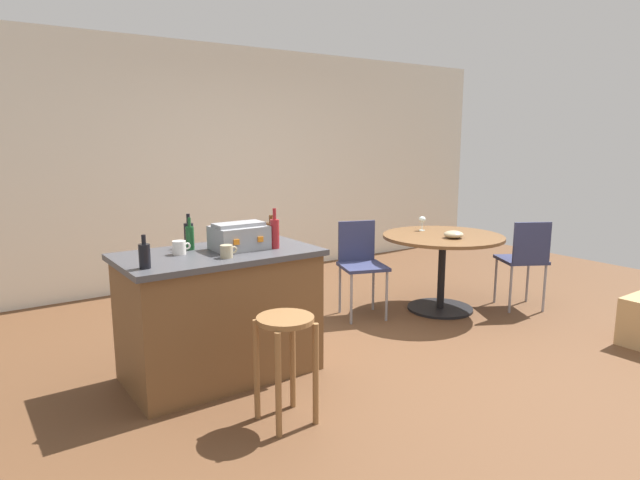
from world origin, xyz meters
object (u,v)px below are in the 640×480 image
Objects in this scene: toolbox at (239,237)px; bottle_2 at (145,255)px; cup_1 at (179,248)px; wine_glass at (422,220)px; kitchen_island at (220,314)px; bottle_3 at (275,233)px; folding_chair_near at (525,257)px; folding_chair_far at (361,260)px; cup_0 at (227,251)px; wooden_stool at (286,345)px; bottle_0 at (190,237)px; dining_table at (442,252)px; bottle_4 at (189,235)px; bottle_1 at (271,232)px; serving_bowl at (454,234)px.

bottle_2 is at bearing -164.76° from toolbox.
wine_glass is at bearing 8.08° from cup_1.
kitchen_island is at bearing -15.05° from cup_1.
wine_glass is at bearing 15.53° from bottle_3.
bottle_3 is (0.38, -0.12, 0.55)m from kitchen_island.
folding_chair_near is at bearing -5.83° from kitchen_island.
kitchen_island reaches higher than wine_glass.
folding_chair_far is 6.15× the size of wine_glass.
bottle_3 is 0.43m from cup_0.
bottle_0 reaches higher than wooden_stool.
wine_glass reaches higher than dining_table.
bottle_4 reaches higher than folding_chair_far.
folding_chair_far is (-0.74, 0.34, -0.04)m from dining_table.
cup_1 is at bearing -127.61° from bottle_4.
kitchen_island is at bearing -171.50° from bottle_1.
toolbox is at bearing -168.75° from wine_glass.
dining_table is (2.39, 0.14, 0.12)m from kitchen_island.
bottle_0 is 1.81× the size of cup_1.
folding_chair_near is (3.05, -0.31, 0.08)m from kitchen_island.
bottle_2 is at bearing -167.77° from wine_glass.
folding_chair_far is 4.32× the size of bottle_2.
kitchen_island is at bearing -169.59° from wine_glass.
folding_chair_near is 7.09× the size of cup_1.
kitchen_island reaches higher than dining_table.
folding_chair_far is 1.48m from bottle_3.
folding_chair_near is at bearing -8.66° from bottle_0.
toolbox is at bearing -1.59° from kitchen_island.
cup_1 is at bearing 40.34° from bottle_2.
cup_1 is at bearing 107.25° from wooden_stool.
wooden_stool is at bearing -157.74° from dining_table.
cup_1 is at bearing -167.86° from folding_chair_far.
dining_table is 4.04× the size of bottle_3.
cup_1 reaches higher than serving_bowl.
folding_chair_far is at bearing 9.61° from bottle_0.
bottle_1 reaches higher than dining_table.
kitchen_island is 2.37m from serving_bowl.
cup_0 is (-1.68, -0.68, 0.40)m from folding_chair_far.
wooden_stool is 5.49× the size of cup_0.
cup_1 is at bearing 164.95° from kitchen_island.
bottle_1 is at bearing 0.26° from cup_1.
bottle_4 is (-0.27, 0.25, 0.00)m from toolbox.
serving_bowl is at bearing -0.66° from toolbox.
bottle_4 is 2.47m from serving_bowl.
bottle_2 is at bearing 133.34° from wooden_stool.
wooden_stool is 2.46m from serving_bowl.
kitchen_island reaches higher than folding_chair_near.
bottle_4 is (-0.57, 0.18, 0.01)m from bottle_1.
folding_chair_far is at bearing 16.97° from bottle_2.
wooden_stool is 3.06m from folding_chair_near.
folding_chair_far is at bearing 144.15° from serving_bowl.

